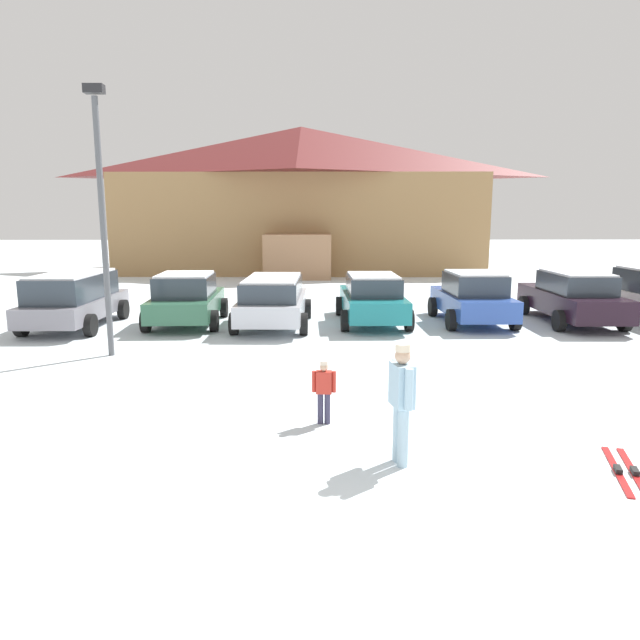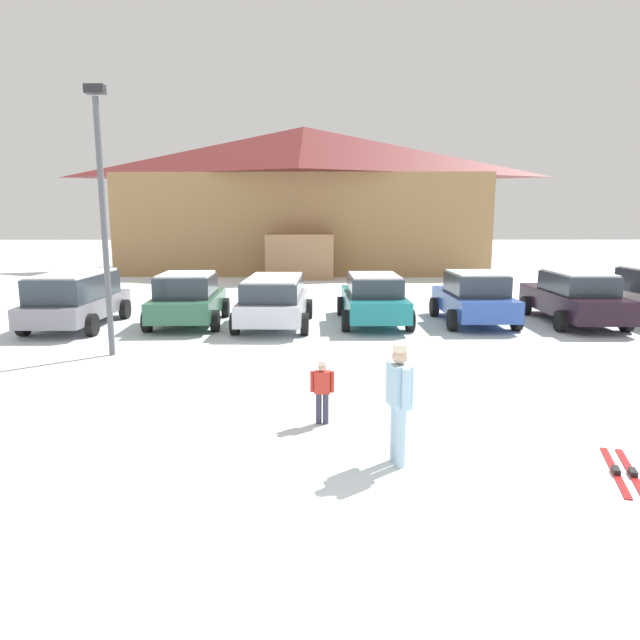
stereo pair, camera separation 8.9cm
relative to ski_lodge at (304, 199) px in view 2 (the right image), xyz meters
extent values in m
plane|color=silver|center=(0.94, -31.85, -4.43)|extent=(160.00, 160.00, 0.00)
cube|color=#997347|center=(0.00, 0.05, -1.57)|extent=(21.35, 9.52, 5.73)
pyramid|color=maroon|center=(0.00, 0.05, 2.80)|extent=(21.96, 10.13, 3.01)
cube|color=#A87A56|center=(-0.13, -5.36, -3.23)|extent=(3.64, 1.89, 2.40)
cube|color=gray|center=(-6.56, -19.02, -3.83)|extent=(1.81, 4.51, 0.56)
cube|color=#2D3842|center=(-6.56, -19.11, -3.18)|extent=(1.59, 3.43, 0.72)
cube|color=white|center=(-6.56, -19.11, -2.79)|extent=(1.49, 3.26, 0.06)
cylinder|color=black|center=(-7.52, -17.62, -4.11)|extent=(0.22, 0.64, 0.64)
cylinder|color=black|center=(-5.58, -17.63, -4.11)|extent=(0.22, 0.64, 0.64)
cylinder|color=black|center=(-7.53, -20.41, -4.11)|extent=(0.22, 0.64, 0.64)
cylinder|color=black|center=(-5.60, -20.42, -4.11)|extent=(0.22, 0.64, 0.64)
cube|color=#316449|center=(-3.26, -18.58, -3.81)|extent=(1.98, 4.12, 0.60)
cube|color=#2D3842|center=(-3.26, -18.79, -3.19)|extent=(1.69, 2.17, 0.63)
cube|color=white|center=(-3.26, -18.79, -2.85)|extent=(1.58, 2.06, 0.06)
cylinder|color=black|center=(-4.30, -17.36, -4.11)|extent=(0.24, 0.65, 0.64)
cylinder|color=black|center=(-2.32, -17.29, -4.11)|extent=(0.24, 0.65, 0.64)
cylinder|color=black|center=(-4.21, -19.88, -4.11)|extent=(0.24, 0.65, 0.64)
cylinder|color=black|center=(-2.23, -19.81, -4.11)|extent=(0.24, 0.65, 0.64)
cube|color=silver|center=(-0.56, -18.94, -3.82)|extent=(2.00, 4.48, 0.59)
cube|color=#2D3842|center=(-0.56, -19.02, -3.25)|extent=(1.74, 3.41, 0.55)
cube|color=white|center=(-0.56, -19.02, -2.94)|extent=(1.62, 3.24, 0.06)
cylinder|color=black|center=(-1.50, -17.53, -4.11)|extent=(0.24, 0.65, 0.64)
cylinder|color=black|center=(0.48, -17.60, -4.11)|extent=(0.24, 0.65, 0.64)
cylinder|color=black|center=(-1.60, -20.27, -4.11)|extent=(0.24, 0.65, 0.64)
cylinder|color=black|center=(0.39, -20.34, -4.11)|extent=(0.24, 0.65, 0.64)
cube|color=#1B787E|center=(2.52, -18.43, -3.80)|extent=(1.79, 4.53, 0.62)
cube|color=#2D3842|center=(2.52, -18.65, -3.21)|extent=(1.56, 2.36, 0.56)
cube|color=white|center=(2.52, -18.65, -2.90)|extent=(1.46, 2.24, 0.06)
cylinder|color=black|center=(1.56, -17.03, -4.11)|extent=(0.23, 0.64, 0.64)
cylinder|color=black|center=(3.45, -17.02, -4.11)|extent=(0.23, 0.64, 0.64)
cylinder|color=black|center=(1.59, -19.83, -4.11)|extent=(0.23, 0.64, 0.64)
cylinder|color=black|center=(3.48, -19.82, -4.11)|extent=(0.23, 0.64, 0.64)
cube|color=#2D4EA4|center=(5.68, -18.50, -3.80)|extent=(1.79, 4.06, 0.63)
cube|color=#2D3842|center=(5.68, -18.70, -3.17)|extent=(1.57, 2.12, 0.63)
cube|color=white|center=(5.68, -18.70, -2.82)|extent=(1.46, 2.01, 0.06)
cylinder|color=black|center=(4.72, -17.25, -4.11)|extent=(0.22, 0.64, 0.64)
cylinder|color=black|center=(6.62, -17.24, -4.11)|extent=(0.22, 0.64, 0.64)
cylinder|color=black|center=(4.73, -19.76, -4.11)|extent=(0.22, 0.64, 0.64)
cylinder|color=black|center=(6.64, -19.75, -4.11)|extent=(0.22, 0.64, 0.64)
cube|color=black|center=(8.84, -18.47, -3.77)|extent=(1.86, 4.82, 0.68)
cube|color=#2D3842|center=(8.84, -18.71, -3.14)|extent=(1.60, 2.52, 0.58)
cube|color=white|center=(8.84, -18.71, -2.82)|extent=(1.49, 2.39, 0.06)
cylinder|color=black|center=(7.92, -16.97, -4.11)|extent=(0.23, 0.64, 0.64)
cylinder|color=black|center=(9.83, -17.00, -4.11)|extent=(0.23, 0.64, 0.64)
cylinder|color=black|center=(7.86, -19.94, -4.11)|extent=(0.23, 0.64, 0.64)
cylinder|color=black|center=(9.77, -19.97, -4.11)|extent=(0.23, 0.64, 0.64)
cylinder|color=black|center=(10.72, -17.17, -4.11)|extent=(0.23, 0.64, 0.64)
cylinder|color=#9CBCCE|center=(1.80, -28.85, -4.02)|extent=(0.15, 0.15, 0.82)
cylinder|color=#9CBCCE|center=(1.83, -29.03, -4.02)|extent=(0.15, 0.15, 0.82)
cube|color=#99BCD1|center=(1.82, -28.94, -3.32)|extent=(0.31, 0.44, 0.58)
cylinder|color=#99BCD1|center=(1.76, -28.69, -3.30)|extent=(0.11, 0.11, 0.55)
cylinder|color=#99BCD1|center=(1.87, -29.19, -3.30)|extent=(0.11, 0.11, 0.55)
sphere|color=tan|center=(1.82, -28.94, -2.92)|extent=(0.21, 0.21, 0.21)
cylinder|color=beige|center=(1.82, -28.94, -2.81)|extent=(0.20, 0.20, 0.10)
cylinder|color=#36344E|center=(0.87, -27.41, -4.17)|extent=(0.09, 0.09, 0.51)
cylinder|color=#36344E|center=(0.76, -27.40, -4.17)|extent=(0.09, 0.09, 0.51)
cube|color=red|center=(0.81, -27.40, -3.73)|extent=(0.26, 0.17, 0.36)
cylinder|color=red|center=(0.97, -27.41, -3.72)|extent=(0.07, 0.07, 0.35)
cylinder|color=red|center=(0.65, -27.39, -3.72)|extent=(0.07, 0.07, 0.35)
sphere|color=tan|center=(0.81, -27.40, -3.48)|extent=(0.13, 0.13, 0.13)
cylinder|color=beige|center=(0.81, -27.40, -3.41)|extent=(0.13, 0.13, 0.06)
cube|color=red|center=(4.65, -29.22, -4.42)|extent=(0.54, 1.55, 0.02)
cube|color=black|center=(4.63, -29.27, -4.38)|extent=(0.13, 0.21, 0.06)
cube|color=red|center=(4.84, -29.28, -4.42)|extent=(0.54, 1.55, 0.02)
cube|color=black|center=(4.83, -29.33, -4.38)|extent=(0.13, 0.21, 0.06)
cylinder|color=#515459|center=(-4.25, -22.67, -1.44)|extent=(0.14, 0.14, 5.99)
cube|color=#232326|center=(-4.25, -22.67, 1.71)|extent=(0.44, 0.24, 0.20)
camera|label=1|loc=(0.62, -36.22, -1.12)|focal=32.00mm
camera|label=2|loc=(0.71, -36.22, -1.12)|focal=32.00mm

